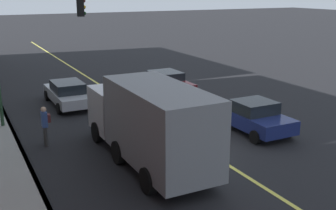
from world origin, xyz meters
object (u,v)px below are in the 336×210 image
(car_navy, at_px, (254,116))
(truck_gray, at_px, (149,121))
(car_maroon, at_px, (167,83))
(traffic_light_mast, at_px, (30,36))
(car_silver, at_px, (67,93))
(pedestrian_with_backpack, at_px, (45,123))

(car_navy, bearing_deg, truck_gray, 100.80)
(car_maroon, bearing_deg, truck_gray, 149.40)
(car_maroon, relative_size, truck_gray, 0.53)
(car_maroon, bearing_deg, traffic_light_mast, 104.65)
(car_silver, bearing_deg, pedestrian_with_backpack, 157.78)
(car_navy, height_order, car_maroon, car_navy)
(car_silver, distance_m, truck_gray, 9.71)
(car_navy, xyz_separation_m, pedestrian_with_backpack, (2.60, 9.01, 0.26))
(truck_gray, bearing_deg, car_navy, -79.20)
(car_silver, bearing_deg, car_navy, -142.24)
(traffic_light_mast, bearing_deg, car_navy, -123.43)
(car_maroon, bearing_deg, car_silver, 85.22)
(car_navy, distance_m, car_maroon, 8.02)
(traffic_light_mast, bearing_deg, pedestrian_with_backpack, 176.52)
(car_navy, distance_m, traffic_light_mast, 11.16)
(car_silver, xyz_separation_m, pedestrian_with_backpack, (-5.92, 2.42, 0.28))
(car_silver, bearing_deg, truck_gray, -175.66)
(car_navy, xyz_separation_m, truck_gray, (-1.12, 5.86, 0.94))
(car_silver, distance_m, traffic_light_mast, 5.04)
(pedestrian_with_backpack, bearing_deg, car_maroon, -57.67)
(car_silver, relative_size, pedestrian_with_backpack, 2.78)
(car_silver, xyz_separation_m, car_maroon, (-0.51, -6.12, 0.05))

